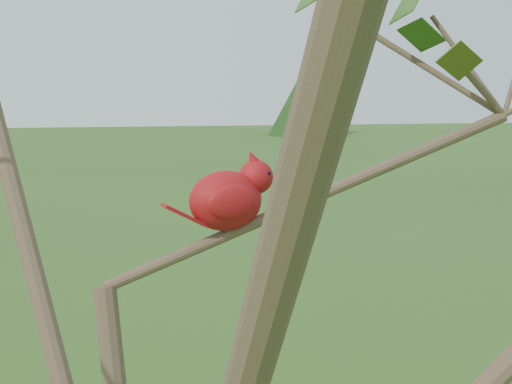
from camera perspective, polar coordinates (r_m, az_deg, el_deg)
crabapple_tree at (r=1.03m, az=-7.02°, el=0.76°), size 2.35×2.05×2.95m
cardinal at (r=1.16m, az=-1.94°, el=-0.39°), size 0.18×0.11×0.13m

